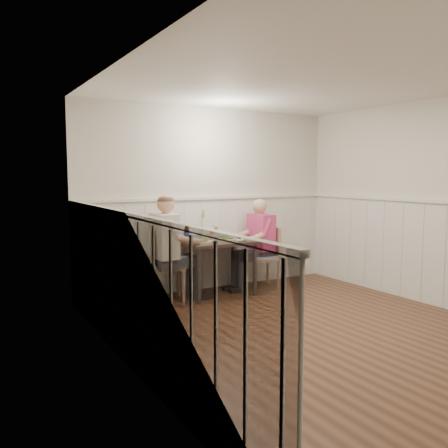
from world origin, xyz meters
The scene contains 16 objects.
ground_plane centered at (0.00, 0.00, 0.00)m, with size 4.50×4.50×0.00m, color #432617.
room_shell centered at (0.00, 0.00, 1.52)m, with size 4.04×4.54×2.60m.
wainscot centered at (0.00, 0.69, 0.69)m, with size 4.00×4.49×1.34m.
dining_table centered at (-0.13, 1.84, 0.65)m, with size 0.97×0.70×0.75m.
chair_right centered at (0.69, 1.84, 0.48)m, with size 0.49×0.49×0.89m.
chair_left centered at (-0.91, 1.90, 0.51)m, with size 0.55×0.55×0.93m.
man_in_pink centered at (0.60, 1.89, 0.56)m, with size 0.61×0.43×1.33m.
diner_cream centered at (-0.89, 1.79, 0.60)m, with size 0.66×0.46×1.42m.
plate_man centered at (0.04, 1.83, 0.77)m, with size 0.28×0.28×0.07m.
plate_diner centered at (-0.39, 1.80, 0.77)m, with size 0.30×0.30×0.08m.
beer_glass_a centered at (-0.03, 2.07, 0.88)m, with size 0.08×0.08×0.20m.
beer_glass_b centered at (-0.12, 1.99, 0.86)m, with size 0.07×0.07×0.17m.
beer_bottle centered at (-0.47, 2.08, 0.86)m, with size 0.07×0.07×0.24m.
rolled_napkin centered at (0.05, 1.54, 0.78)m, with size 0.22×0.15×0.05m.
grass_vase centered at (-0.22, 2.12, 0.94)m, with size 0.05×0.05×0.43m.
gingham_mat centered at (-0.42, 2.03, 0.75)m, with size 0.34×0.29×0.01m.
Camera 1 is at (-3.27, -3.79, 1.66)m, focal length 38.00 mm.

